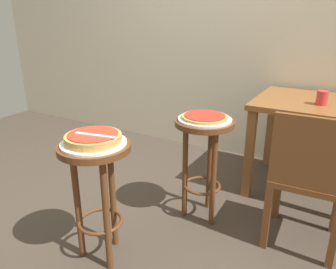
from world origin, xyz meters
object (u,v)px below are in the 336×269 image
wooden_chair (308,177)px  pizza_server_knife (95,135)px  stool_foreground (97,176)px  stool_middle (204,147)px  pizza_middle (205,117)px  dining_table (311,117)px  pizza_foreground (93,138)px  cup_near_edge (322,98)px  serving_plate_foreground (94,143)px  serving_plate_middle (205,119)px

wooden_chair → pizza_server_knife: (-0.94, -0.68, 0.30)m
stool_foreground → stool_middle: (0.33, 0.66, 0.00)m
stool_middle → pizza_middle: size_ratio=2.40×
dining_table → pizza_server_knife: pizza_server_knife is taller
pizza_middle → stool_foreground: bearing=-116.4°
pizza_foreground → dining_table: size_ratio=0.36×
dining_table → pizza_server_knife: (-0.84, -1.42, 0.16)m
pizza_foreground → pizza_server_knife: pizza_server_knife is taller
stool_foreground → cup_near_edge: size_ratio=7.03×
pizza_middle → cup_near_edge: 0.88m
stool_foreground → wooden_chair: bearing=34.3°
stool_foreground → cup_near_edge: (0.93, 1.30, 0.27)m
serving_plate_foreground → stool_foreground: bearing=180.0°
stool_middle → serving_plate_middle: (-0.00, -0.00, 0.19)m
stool_foreground → pizza_server_knife: (0.03, -0.02, 0.25)m
pizza_foreground → wooden_chair: size_ratio=0.34×
pizza_foreground → pizza_server_knife: 0.04m
cup_near_edge → serving_plate_foreground: bearing=-125.5°
wooden_chair → serving_plate_middle: bearing=-179.7°
serving_plate_foreground → serving_plate_middle: 0.74m
stool_foreground → dining_table: 1.65m
stool_middle → serving_plate_foreground: bearing=-116.4°
dining_table → pizza_server_knife: size_ratio=3.66×
wooden_chair → pizza_server_knife: bearing=-144.0°
pizza_foreground → pizza_middle: bearing=63.6°
pizza_server_knife → wooden_chair: bearing=24.3°
serving_plate_foreground → dining_table: (0.87, 1.40, -0.10)m
pizza_foreground → cup_near_edge: size_ratio=2.91×
cup_near_edge → pizza_server_knife: size_ratio=0.45×
stool_middle → serving_plate_middle: serving_plate_middle is taller
serving_plate_middle → pizza_server_knife: bearing=-113.6°
serving_plate_middle → cup_near_edge: size_ratio=3.43×
wooden_chair → pizza_middle: bearing=-179.7°
pizza_middle → pizza_server_knife: pizza_server_knife is taller
serving_plate_middle → pizza_middle: bearing=0.0°
dining_table → serving_plate_foreground: bearing=-121.8°
serving_plate_middle → cup_near_edge: (0.60, 0.64, 0.07)m
pizza_foreground → dining_table: 1.65m
pizza_server_knife → dining_table: bearing=47.7°
serving_plate_middle → pizza_server_knife: (-0.30, -0.68, 0.06)m
stool_foreground → serving_plate_foreground: size_ratio=2.07×
pizza_server_knife → pizza_foreground: bearing=134.6°
serving_plate_foreground → stool_middle: size_ratio=0.48×
stool_foreground → serving_plate_middle: size_ratio=2.05×
cup_near_edge → pizza_server_knife: cup_near_edge is taller
pizza_middle → serving_plate_middle: bearing=180.0°
stool_foreground → wooden_chair: size_ratio=0.82×
pizza_middle → wooden_chair: bearing=0.3°
stool_foreground → wooden_chair: 1.18m
stool_foreground → cup_near_edge: bearing=54.5°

